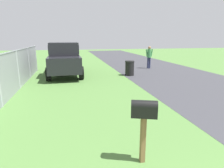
{
  "coord_description": "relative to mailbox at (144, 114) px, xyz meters",
  "views": [
    {
      "loc": [
        0.07,
        1.67,
        2.37
      ],
      "look_at": [
        5.12,
        0.56,
        1.12
      ],
      "focal_mm": 30.68,
      "sensor_mm": 36.0,
      "label": 1
    }
  ],
  "objects": [
    {
      "name": "pickup_truck",
      "position": [
        9.53,
        1.63,
        0.1
      ],
      "size": [
        5.33,
        2.17,
        2.09
      ],
      "rotation": [
        0.0,
        0.0,
        3.16
      ],
      "color": "black",
      "rests_on": "ground"
    },
    {
      "name": "pedestrian",
      "position": [
        10.97,
        -4.77,
        0.0
      ],
      "size": [
        0.3,
        0.57,
        1.73
      ],
      "rotation": [
        0.0,
        0.0,
        3.04
      ],
      "color": "#2D3351",
      "rests_on": "ground"
    },
    {
      "name": "trash_bin",
      "position": [
        8.51,
        -2.42,
        -0.53
      ],
      "size": [
        0.59,
        0.59,
        0.94
      ],
      "color": "black",
      "rests_on": "ground"
    },
    {
      "name": "litter_bag_by_mailbox",
      "position": [
        2.11,
        -0.85,
        -0.93
      ],
      "size": [
        0.14,
        0.14,
        0.14
      ],
      "primitive_type": "sphere",
      "color": "silver",
      "rests_on": "ground"
    },
    {
      "name": "mailbox",
      "position": [
        0.0,
        0.0,
        0.0
      ],
      "size": [
        0.35,
        0.52,
        1.26
      ],
      "rotation": [
        0.0,
        0.0,
        -0.34
      ],
      "color": "brown",
      "rests_on": "ground"
    }
  ]
}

